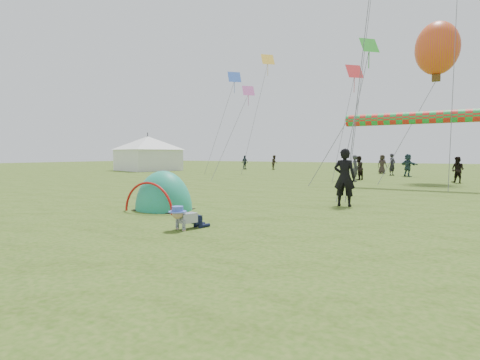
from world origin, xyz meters
The scene contains 20 objects.
ground centered at (0.00, 0.00, 0.00)m, with size 140.00×140.00×0.00m, color #29500E.
crawling_toddler centered at (-0.23, -0.29, 0.29)m, with size 0.52×0.75×0.57m, color black, non-canonical shape.
popup_tent centered at (-2.77, 1.79, 0.00)m, with size 1.90×1.56×2.46m, color #1F9551.
standing_adult centered at (1.91, 5.47, 0.97)m, with size 0.71×0.46×1.94m, color black.
event_marquee centered at (-23.24, 22.16, 1.93)m, with size 5.62×5.62×3.86m, color white, non-canonical shape.
crowd_person_1 centered at (5.14, 18.86, 0.80)m, with size 0.77×0.60×1.59m, color black.
crowd_person_4 centered at (-0.70, 27.92, 0.84)m, with size 0.82×0.53×1.68m, color #302622.
crowd_person_6 centered at (0.49, 25.53, 0.89)m, with size 0.65×0.43×1.78m, color black.
crowd_person_7 centered at (-12.67, 31.03, 0.81)m, with size 0.79×0.61×1.62m, color #352C1F.
crowd_person_8 centered at (-15.72, 29.65, 0.79)m, with size 0.93×0.39×1.59m, color black.
crowd_person_11 centered at (1.77, 24.45, 0.88)m, with size 1.63×0.52×1.76m, color #273F4A.
crowd_person_12 centered at (-0.49, 17.10, 0.84)m, with size 0.61×0.40×1.68m, color #313136.
crowd_person_13 centered at (-0.65, 18.69, 0.81)m, with size 0.78×0.61×1.61m, color black.
balloon_kite centered at (3.74, 20.15, 8.23)m, with size 2.65×2.65×3.70m, color #E76308, non-canonical shape.
rainbow_tube_kite centered at (2.90, 14.24, 3.60)m, with size 0.64×0.64×6.44m, color red.
diamond_kite_5 centered at (-8.79, 18.04, 6.54)m, with size 0.90×0.90×0.00m, color #D75CB0.
diamond_kite_6 centered at (-1.45, 20.35, 7.61)m, with size 1.18×1.18×0.00m, color red.
diamond_kite_8 centered at (-10.86, 25.52, 10.72)m, with size 1.22×1.22×0.00m, color yellow.
diamond_kite_9 centered at (1.39, 11.37, 6.82)m, with size 0.85×0.85×0.00m, color green.
diamond_kite_10 centered at (-13.77, 24.19, 9.14)m, with size 1.23×1.23×0.00m, color blue.
Camera 1 is at (5.22, -7.06, 1.75)m, focal length 28.00 mm.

